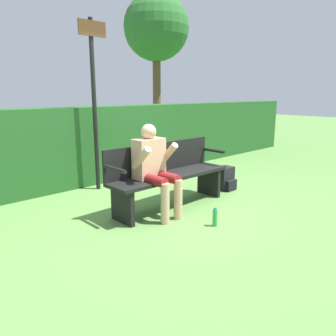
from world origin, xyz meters
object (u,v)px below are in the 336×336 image
person_seated (154,165)px  water_bottle (215,217)px  backpack (225,179)px  tree (156,29)px  park_bench (168,173)px  signpost (94,96)px

person_seated → water_bottle: size_ratio=5.12×
person_seated → backpack: (1.63, 0.07, -0.50)m
person_seated → tree: tree is taller
backpack → water_bottle: bearing=-147.3°
park_bench → backpack: bearing=-2.5°
person_seated → water_bottle: bearing=-71.4°
signpost → tree: tree is taller
park_bench → tree: tree is taller
backpack → signpost: bearing=136.0°
signpost → water_bottle: bearing=-85.7°
backpack → tree: bearing=59.5°
park_bench → backpack: 1.31m
person_seated → park_bench: bearing=19.2°
park_bench → signpost: 1.80m
park_bench → signpost: signpost is taller
park_bench → signpost: size_ratio=0.71×
backpack → water_bottle: size_ratio=1.62×
signpost → tree: size_ratio=0.58×
backpack → tree: 6.83m
park_bench → signpost: bearing=100.4°
park_bench → person_seated: size_ratio=1.59×
person_seated → signpost: (0.09, 1.55, 0.87)m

